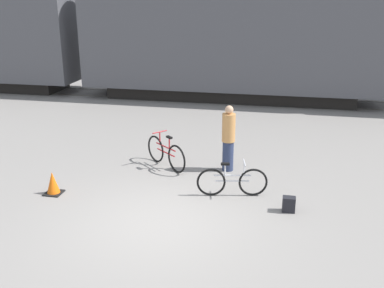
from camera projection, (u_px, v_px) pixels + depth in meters
The scene contains 9 objects.
ground_plane at pixel (157, 222), 9.39m from camera, with size 80.00×80.00×0.00m, color gray.
freight_train at pixel (230, 30), 19.26m from camera, with size 40.03×2.84×5.68m.
rail_near at pixel (226, 102), 19.56m from camera, with size 52.03×0.07×0.01m, color #4C4238.
rail_far at pixel (230, 95), 20.89m from camera, with size 52.03×0.07×0.01m, color #4C4238.
bicycle_silver at pixel (232, 181), 10.49m from camera, with size 1.64×0.47×0.85m.
bicycle_maroon at pixel (166, 153), 12.21m from camera, with size 1.38×1.20×0.95m.
person_in_tan at pixel (228, 138), 11.84m from camera, with size 0.35×0.35×1.79m.
backpack at pixel (289, 204), 9.78m from camera, with size 0.28×0.20×0.34m.
traffic_cone at pixel (53, 184), 10.63m from camera, with size 0.40×0.40×0.55m.
Camera 1 is at (2.43, -8.05, 4.56)m, focal length 42.00 mm.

